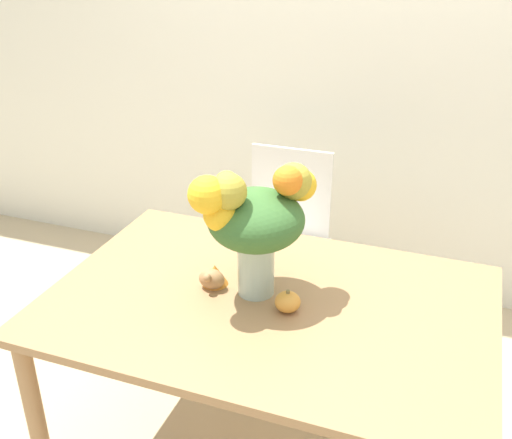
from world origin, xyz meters
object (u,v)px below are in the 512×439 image
(dining_chair_near_window, at_px, (282,242))
(pumpkin, at_px, (288,302))
(flower_vase, at_px, (255,219))
(turkey_figurine, at_px, (214,276))

(dining_chair_near_window, bearing_deg, pumpkin, -71.25)
(flower_vase, bearing_deg, pumpkin, -25.17)
(pumpkin, distance_m, dining_chair_near_window, 0.98)
(pumpkin, xyz_separation_m, dining_chair_near_window, (-0.30, 0.89, -0.28))
(flower_vase, xyz_separation_m, turkey_figurine, (-0.15, -0.01, -0.24))
(turkey_figurine, bearing_deg, pumpkin, -11.22)
(turkey_figurine, relative_size, dining_chair_near_window, 0.13)
(pumpkin, relative_size, turkey_figurine, 0.68)
(turkey_figurine, bearing_deg, dining_chair_near_window, 91.42)
(pumpkin, bearing_deg, dining_chair_near_window, 108.86)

